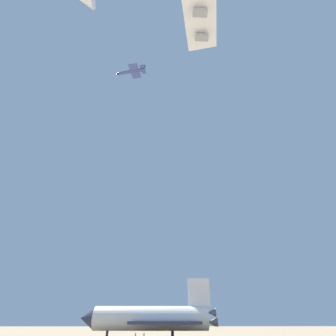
{
  "coord_description": "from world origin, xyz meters",
  "views": [
    {
      "loc": [
        6.68,
        84.09,
        3.93
      ],
      "look_at": [
        0.18,
        21.74,
        43.82
      ],
      "focal_mm": 26.32,
      "sensor_mm": 36.0,
      "label": 1
    }
  ],
  "objects_px": {
    "space_shuttle": "(149,318)",
    "ground_crew_mid_fuselage": "(135,336)",
    "ground_crew_near_nose": "(144,336)",
    "chase_jet_lead": "(132,71)"
  },
  "relations": [
    {
      "from": "space_shuttle",
      "to": "ground_crew_mid_fuselage",
      "type": "distance_m",
      "value": 14.51
    },
    {
      "from": "space_shuttle",
      "to": "ground_crew_near_nose",
      "type": "height_order",
      "value": "space_shuttle"
    },
    {
      "from": "space_shuttle",
      "to": "ground_crew_near_nose",
      "type": "relative_size",
      "value": 22.41
    },
    {
      "from": "ground_crew_near_nose",
      "to": "space_shuttle",
      "type": "bearing_deg",
      "value": 122.66
    },
    {
      "from": "ground_crew_near_nose",
      "to": "ground_crew_mid_fuselage",
      "type": "relative_size",
      "value": 1.0
    },
    {
      "from": "chase_jet_lead",
      "to": "ground_crew_near_nose",
      "type": "bearing_deg",
      "value": -107.68
    },
    {
      "from": "ground_crew_near_nose",
      "to": "ground_crew_mid_fuselage",
      "type": "height_order",
      "value": "same"
    },
    {
      "from": "space_shuttle",
      "to": "ground_crew_mid_fuselage",
      "type": "xyz_separation_m",
      "value": [
        3.67,
        -13.33,
        -4.41
      ]
    },
    {
      "from": "chase_jet_lead",
      "to": "space_shuttle",
      "type": "bearing_deg",
      "value": -143.49
    },
    {
      "from": "space_shuttle",
      "to": "chase_jet_lead",
      "type": "height_order",
      "value": "chase_jet_lead"
    }
  ]
}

